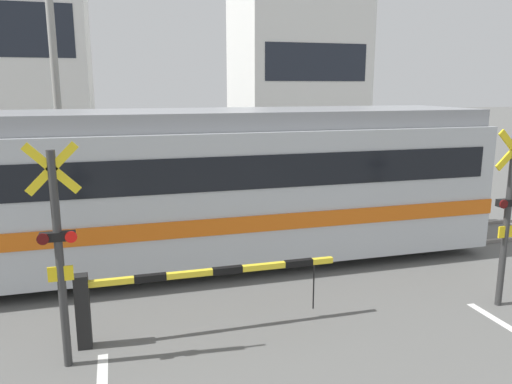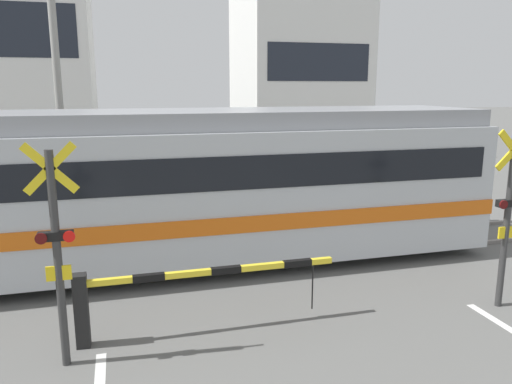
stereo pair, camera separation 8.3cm
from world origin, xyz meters
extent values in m
cube|color=gray|center=(0.00, 10.51, 0.04)|extent=(50.00, 0.10, 0.08)
cube|color=gray|center=(0.00, 11.95, 0.04)|extent=(50.00, 0.10, 0.08)
cube|color=#B7BCC1|center=(-3.28, 11.23, 1.56)|extent=(16.82, 2.99, 2.67)
cube|color=gray|center=(-3.28, 11.23, 3.08)|extent=(16.65, 2.63, 0.36)
cube|color=orange|center=(-3.28, 11.23, 1.16)|extent=(16.84, 3.05, 0.32)
cube|color=black|center=(-3.28, 11.23, 2.16)|extent=(16.15, 3.04, 0.64)
cylinder|color=black|center=(1.93, 10.51, 0.38)|extent=(0.76, 0.12, 0.76)
cylinder|color=black|center=(1.93, 11.95, 0.38)|extent=(0.76, 0.12, 0.76)
cube|color=black|center=(-3.34, 7.98, 0.56)|extent=(0.20, 0.20, 1.11)
cube|color=yellow|center=(-1.39, 7.98, 0.97)|extent=(3.89, 0.09, 0.09)
cube|color=black|center=(-2.36, 7.98, 0.97)|extent=(0.47, 0.10, 0.10)
cube|color=black|center=(-1.20, 7.98, 0.97)|extent=(0.47, 0.10, 0.10)
cube|color=black|center=(-0.03, 7.98, 0.97)|extent=(0.47, 0.10, 0.10)
cylinder|color=black|center=(0.24, 7.98, 0.53)|extent=(0.02, 0.02, 0.77)
cube|color=black|center=(3.34, 13.99, 0.56)|extent=(0.20, 0.20, 1.11)
cube|color=yellow|center=(1.39, 13.99, 0.97)|extent=(3.89, 0.09, 0.09)
cube|color=black|center=(2.36, 13.99, 0.97)|extent=(0.47, 0.10, 0.10)
cube|color=black|center=(1.20, 13.99, 0.97)|extent=(0.47, 0.10, 0.10)
cube|color=black|center=(0.03, 13.99, 0.97)|extent=(0.47, 0.10, 0.10)
cylinder|color=black|center=(-0.24, 13.99, 0.53)|extent=(0.02, 0.02, 0.77)
cylinder|color=#333333|center=(-3.54, 7.53, 1.48)|extent=(0.11, 0.11, 2.96)
cube|color=yellow|center=(-3.54, 7.53, 2.73)|extent=(0.68, 0.04, 0.68)
cube|color=yellow|center=(-3.54, 7.53, 2.73)|extent=(0.68, 0.04, 0.68)
cube|color=black|center=(-3.54, 7.53, 1.84)|extent=(0.44, 0.12, 0.12)
cylinder|color=#4C0C0C|center=(-3.71, 7.45, 1.84)|extent=(0.15, 0.03, 0.15)
cylinder|color=red|center=(-3.37, 7.45, 1.84)|extent=(0.15, 0.03, 0.15)
cube|color=yellow|center=(-3.54, 7.51, 1.33)|extent=(0.32, 0.03, 0.20)
cylinder|color=#333333|center=(3.54, 7.53, 1.48)|extent=(0.11, 0.11, 2.96)
cube|color=black|center=(3.54, 7.53, 1.84)|extent=(0.44, 0.12, 0.12)
cylinder|color=#4C0C0C|center=(3.37, 7.45, 1.84)|extent=(0.15, 0.03, 0.15)
cube|color=yellow|center=(3.54, 7.51, 1.33)|extent=(0.32, 0.03, 0.20)
cube|color=white|center=(-6.37, 26.75, 5.45)|extent=(5.36, 5.97, 10.91)
cube|color=#1E232D|center=(-6.37, 23.75, 6.00)|extent=(4.50, 0.03, 2.18)
cube|color=white|center=(6.77, 26.75, 4.44)|extent=(6.16, 5.97, 8.88)
cube|color=#1E232D|center=(6.77, 23.75, 4.88)|extent=(5.18, 0.03, 1.78)
cylinder|color=gray|center=(-4.29, 16.49, 3.76)|extent=(0.22, 0.22, 7.52)
camera|label=1|loc=(-2.76, 0.87, 3.73)|focal=35.00mm
camera|label=2|loc=(-2.67, 0.85, 3.73)|focal=35.00mm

